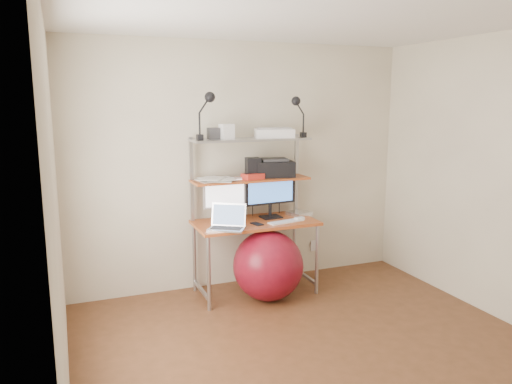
{
  "coord_description": "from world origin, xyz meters",
  "views": [
    {
      "loc": [
        -1.76,
        -3.02,
        1.93
      ],
      "look_at": [
        -0.11,
        1.15,
        1.09
      ],
      "focal_mm": 35.0,
      "sensor_mm": 36.0,
      "label": 1
    }
  ],
  "objects_px": {
    "monitor_silver": "(224,196)",
    "monitor_black": "(270,190)",
    "printer": "(274,168)",
    "exercise_ball": "(268,265)",
    "laptop": "(228,223)"
  },
  "relations": [
    {
      "from": "printer",
      "to": "exercise_ball",
      "type": "height_order",
      "value": "printer"
    },
    {
      "from": "monitor_silver",
      "to": "monitor_black",
      "type": "distance_m",
      "value": 0.48
    },
    {
      "from": "monitor_silver",
      "to": "monitor_black",
      "type": "relative_size",
      "value": 0.83
    },
    {
      "from": "printer",
      "to": "monitor_silver",
      "type": "bearing_deg",
      "value": -169.95
    },
    {
      "from": "monitor_black",
      "to": "exercise_ball",
      "type": "relative_size",
      "value": 0.82
    },
    {
      "from": "printer",
      "to": "exercise_ball",
      "type": "bearing_deg",
      "value": -111.06
    },
    {
      "from": "monitor_black",
      "to": "laptop",
      "type": "distance_m",
      "value": 0.65
    },
    {
      "from": "laptop",
      "to": "exercise_ball",
      "type": "relative_size",
      "value": 0.61
    },
    {
      "from": "monitor_silver",
      "to": "monitor_black",
      "type": "bearing_deg",
      "value": 8.5
    },
    {
      "from": "monitor_silver",
      "to": "exercise_ball",
      "type": "height_order",
      "value": "monitor_silver"
    },
    {
      "from": "printer",
      "to": "exercise_ball",
      "type": "xyz_separation_m",
      "value": [
        -0.21,
        -0.37,
        -0.9
      ]
    },
    {
      "from": "monitor_silver",
      "to": "monitor_black",
      "type": "xyz_separation_m",
      "value": [
        0.47,
        -0.05,
        0.03
      ]
    },
    {
      "from": "monitor_silver",
      "to": "exercise_ball",
      "type": "xyz_separation_m",
      "value": [
        0.32,
        -0.36,
        -0.65
      ]
    },
    {
      "from": "monitor_silver",
      "to": "printer",
      "type": "distance_m",
      "value": 0.59
    },
    {
      "from": "monitor_black",
      "to": "exercise_ball",
      "type": "distance_m",
      "value": 0.76
    }
  ]
}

